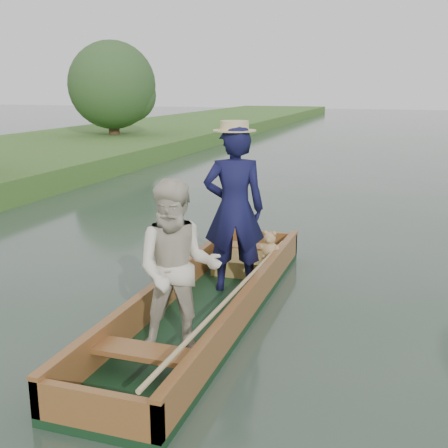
% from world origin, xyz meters
% --- Properties ---
extents(ground, '(120.00, 120.00, 0.00)m').
position_xyz_m(ground, '(0.00, 0.00, 0.00)').
color(ground, '#283D30').
rests_on(ground, ground).
extents(trees_far, '(22.96, 15.53, 4.52)m').
position_xyz_m(trees_far, '(-0.61, 8.40, 2.51)').
color(trees_far, '#47331E').
rests_on(trees_far, ground).
extents(punt, '(1.18, 5.09, 2.17)m').
position_xyz_m(punt, '(0.07, -0.05, 0.71)').
color(punt, black).
rests_on(punt, ground).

